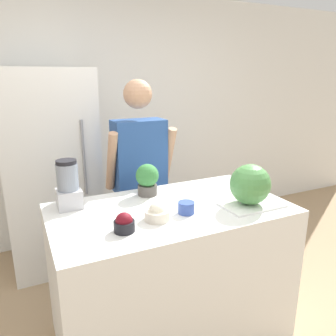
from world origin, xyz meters
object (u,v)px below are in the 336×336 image
Objects in this scene: person at (140,183)px; watermelon at (250,184)px; blender at (68,186)px; refrigerator at (51,171)px; bowl_cream at (157,213)px; bowl_cherries at (124,224)px; potted_plant at (147,179)px; bowl_small_blue at (186,208)px.

person is 1.00m from watermelon.
refrigerator is at bearing 90.10° from blender.
refrigerator is at bearing 106.32° from bowl_cream.
refrigerator is 1.55m from bowl_cherries.
blender is at bearing 114.37° from bowl_cherries.
watermelon is at bearing -41.94° from potted_plant.
bowl_cherries is at bearing -165.08° from bowl_cream.
blender is (-0.63, 0.40, 0.11)m from bowl_small_blue.
blender is 0.53m from potted_plant.
person reaches higher than blender.
bowl_cherries is 0.57m from potted_plant.
watermelon is 1.15m from blender.
bowl_cream reaches higher than bowl_cherries.
watermelon is (1.05, -1.53, 0.18)m from refrigerator.
refrigerator reaches higher than blender.
blender reaches higher than bowl_cherries.
refrigerator reaches higher than bowl_cherries.
potted_plant is (0.53, 0.00, -0.03)m from blender.
refrigerator is 1.59m from bowl_small_blue.
bowl_small_blue is at bearing -76.91° from potted_plant.
refrigerator is 15.96× the size of bowl_cherries.
person is 17.29× the size of bowl_small_blue.
blender is at bearing -179.58° from potted_plant.
refrigerator reaches higher than person.
watermelon is (0.42, -0.89, 0.20)m from person.
watermelon is 0.83× the size of blender.
bowl_cream is at bearing -104.27° from potted_plant.
blender is (-0.63, -0.42, 0.20)m from person.
person is 7.83× the size of potted_plant.
bowl_cherries is 0.52m from blender.
potted_plant is at bearing 103.09° from bowl_small_blue.
bowl_cream is at bearing 175.05° from watermelon.
refrigerator is at bearing 134.77° from person.
refrigerator is at bearing 113.27° from bowl_small_blue.
person is 0.83m from bowl_small_blue.
watermelon reaches higher than bowl_cherries.
bowl_small_blue is 0.45× the size of potted_plant.
person is at bearing 76.18° from bowl_cream.
bowl_cherries is 0.23m from bowl_cream.
person reaches higher than watermelon.
watermelon is at bearing -64.80° from person.
watermelon is at bearing -8.65° from bowl_small_blue.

